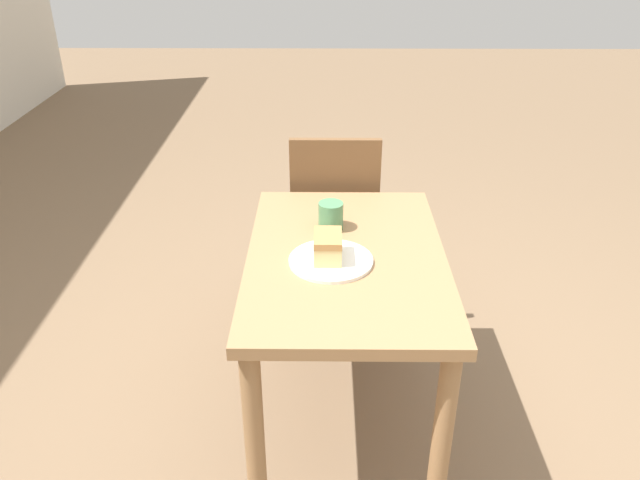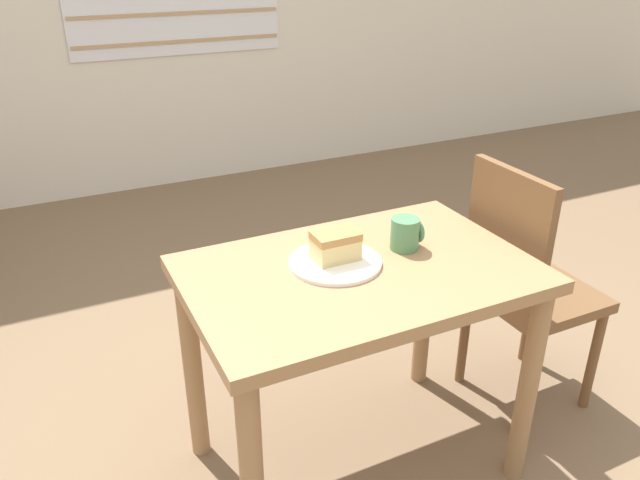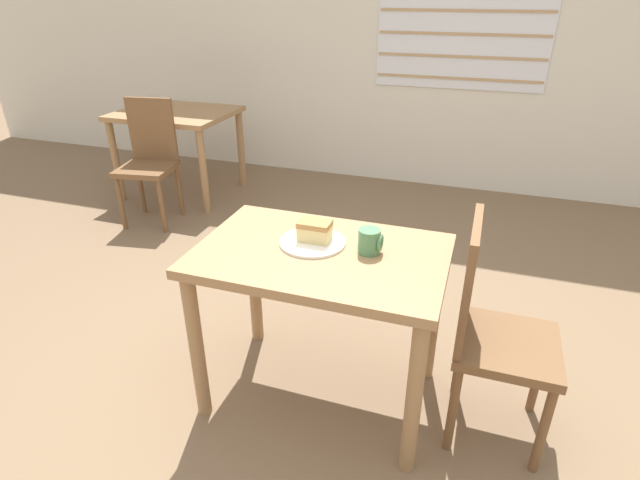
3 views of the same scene
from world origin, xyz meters
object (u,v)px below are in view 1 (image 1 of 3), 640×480
chair_near_window (334,224)px  dining_table_near (346,286)px  coffee_mug (331,215)px  plate (331,261)px  cake_slice (328,246)px

chair_near_window → dining_table_near: bearing=92.6°
coffee_mug → plate: bearing=179.9°
cake_slice → coffee_mug: (0.23, -0.01, -0.00)m
plate → coffee_mug: 0.24m
plate → cake_slice: (0.01, 0.01, 0.05)m
plate → cake_slice: bearing=58.0°
chair_near_window → coffee_mug: 0.57m
chair_near_window → cake_slice: size_ratio=7.19×
plate → dining_table_near: bearing=-43.9°
coffee_mug → cake_slice: bearing=177.3°
chair_near_window → cake_slice: 0.78m
dining_table_near → plate: bearing=136.1°
chair_near_window → coffee_mug: bearing=87.7°
coffee_mug → dining_table_near: bearing=-164.8°
cake_slice → chair_near_window: bearing=-2.4°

